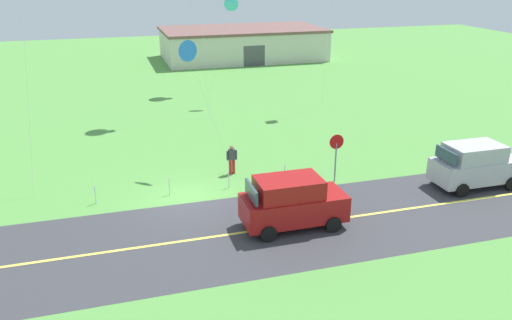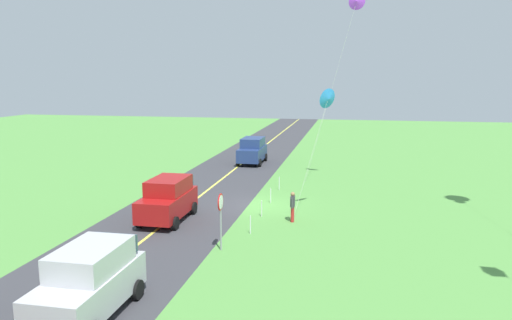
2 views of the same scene
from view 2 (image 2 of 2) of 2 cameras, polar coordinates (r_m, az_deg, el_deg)
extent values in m
cube|color=#549342|center=(28.60, 0.12, -5.49)|extent=(120.00, 120.00, 0.10)
cube|color=#38383D|center=(29.59, -7.53, -4.95)|extent=(120.00, 7.00, 0.00)
cube|color=#E5E04C|center=(29.59, -7.53, -4.94)|extent=(120.00, 0.16, 0.00)
cube|color=maroon|center=(25.82, -10.48, -5.18)|extent=(4.40, 1.90, 1.10)
cube|color=maroon|center=(25.82, -10.34, -3.01)|extent=(2.73, 1.75, 0.80)
cube|color=#334756|center=(24.84, -11.26, -3.54)|extent=(0.10, 1.62, 0.64)
cube|color=#334756|center=(27.30, -9.09, -2.28)|extent=(0.10, 1.62, 0.60)
cylinder|color=black|center=(24.36, -9.59, -7.42)|extent=(0.68, 0.22, 0.68)
cylinder|color=black|center=(25.08, -13.68, -7.06)|extent=(0.68, 0.22, 0.68)
cylinder|color=black|center=(26.94, -7.43, -5.68)|extent=(0.68, 0.22, 0.68)
cylinder|color=black|center=(27.59, -11.19, -5.42)|extent=(0.68, 0.22, 0.68)
cube|color=navy|center=(42.14, -0.46, 0.79)|extent=(4.40, 1.90, 1.10)
cube|color=navy|center=(42.24, -0.39, 2.11)|extent=(2.73, 1.75, 0.80)
cube|color=#334756|center=(41.19, -0.69, 1.92)|extent=(0.10, 1.62, 0.64)
cube|color=#334756|center=(43.81, 0.04, 2.39)|extent=(0.10, 1.62, 0.60)
cylinder|color=black|center=(40.66, 0.45, -0.33)|extent=(0.68, 0.22, 0.68)
cylinder|color=black|center=(41.05, -2.16, -0.24)|extent=(0.68, 0.22, 0.68)
cylinder|color=black|center=(43.43, 1.16, 0.32)|extent=(0.68, 0.22, 0.68)
cylinder|color=black|center=(43.80, -1.29, 0.40)|extent=(0.68, 0.22, 0.68)
cube|color=#B7B7BC|center=(16.48, -19.28, -14.40)|extent=(4.40, 1.90, 1.10)
cube|color=#B7B7BC|center=(16.33, -19.02, -11.02)|extent=(2.73, 1.75, 0.80)
cube|color=#334756|center=(15.47, -21.08, -12.33)|extent=(0.10, 1.62, 0.64)
cube|color=#334756|center=(17.65, -16.36, -9.29)|extent=(0.10, 1.62, 0.60)
cylinder|color=black|center=(17.43, -13.93, -14.73)|extent=(0.68, 0.22, 0.68)
cylinder|color=black|center=(18.28, -19.50, -13.83)|extent=(0.68, 0.22, 0.68)
cylinder|color=gray|center=(21.15, -4.21, -7.96)|extent=(0.08, 0.08, 2.10)
cylinder|color=red|center=(20.84, -4.25, -5.01)|extent=(0.76, 0.04, 0.76)
cylinder|color=white|center=(20.83, -4.18, -5.02)|extent=(0.62, 0.01, 0.62)
cylinder|color=red|center=(25.48, 4.38, -6.37)|extent=(0.16, 0.16, 0.82)
cylinder|color=red|center=(25.30, 4.33, -6.48)|extent=(0.16, 0.16, 0.82)
cube|color=#3F3F47|center=(25.21, 4.38, -4.92)|extent=(0.36, 0.22, 0.56)
cylinder|color=#3F3F47|center=(25.45, 4.44, -4.89)|extent=(0.10, 0.10, 0.52)
cylinder|color=#3F3F47|center=(24.99, 4.31, -5.17)|extent=(0.10, 0.10, 0.52)
sphere|color=#9E704C|center=(25.11, 4.39, -4.06)|extent=(0.22, 0.22, 0.22)
cylinder|color=silver|center=(25.56, 6.48, 0.03)|extent=(1.82, 1.64, 6.37)
cone|color=#2D8CE5|center=(26.06, 8.58, 7.21)|extent=(1.10, 1.05, 1.10)
cylinder|color=silver|center=(33.81, 8.75, 7.51)|extent=(0.78, 3.22, 12.41)
cone|color=purple|center=(33.73, 11.87, 17.99)|extent=(0.46, 1.12, 1.11)
cylinder|color=silver|center=(32.37, 2.77, -2.78)|extent=(0.05, 0.05, 0.90)
cylinder|color=silver|center=(29.04, 1.76, -4.24)|extent=(0.05, 0.05, 0.90)
cylinder|color=silver|center=(26.22, 0.68, -5.78)|extent=(0.05, 0.05, 0.90)
cylinder|color=silver|center=(23.42, -0.67, -7.70)|extent=(0.05, 0.05, 0.90)
camera|label=1|loc=(41.41, -32.22, 12.69)|focal=36.51mm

